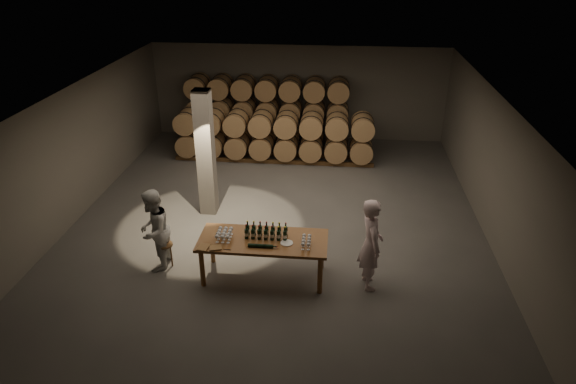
# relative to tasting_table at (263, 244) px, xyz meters

# --- Properties ---
(room) EXTENTS (12.00, 12.00, 12.00)m
(room) POSITION_rel_tasting_table_xyz_m (-1.80, 2.70, 0.80)
(room) COLOR #585553
(room) RESTS_ON ground
(tasting_table) EXTENTS (2.60, 1.10, 0.90)m
(tasting_table) POSITION_rel_tasting_table_xyz_m (0.00, 0.00, 0.00)
(tasting_table) COLOR brown
(tasting_table) RESTS_ON ground
(barrel_stack_back) EXTENTS (5.48, 0.95, 2.31)m
(barrel_stack_back) POSITION_rel_tasting_table_xyz_m (-0.96, 7.70, 0.40)
(barrel_stack_back) COLOR brown
(barrel_stack_back) RESTS_ON ground
(barrel_stack_front) EXTENTS (6.26, 0.95, 1.57)m
(barrel_stack_front) POSITION_rel_tasting_table_xyz_m (-0.57, 6.30, 0.03)
(barrel_stack_front) COLOR brown
(barrel_stack_front) RESTS_ON ground
(bottle_cluster) EXTENTS (0.86, 0.23, 0.32)m
(bottle_cluster) POSITION_rel_tasting_table_xyz_m (0.05, 0.08, 0.22)
(bottle_cluster) COLOR black
(bottle_cluster) RESTS_ON tasting_table
(lying_bottles) EXTENTS (0.59, 0.07, 0.07)m
(lying_bottles) POSITION_rel_tasting_table_xyz_m (0.00, -0.30, 0.14)
(lying_bottles) COLOR black
(lying_bottles) RESTS_ON tasting_table
(glass_cluster_left) EXTENTS (0.31, 0.42, 0.18)m
(glass_cluster_left) POSITION_rel_tasting_table_xyz_m (-0.78, -0.04, 0.23)
(glass_cluster_left) COLOR silver
(glass_cluster_left) RESTS_ON tasting_table
(glass_cluster_right) EXTENTS (0.19, 0.41, 0.16)m
(glass_cluster_right) POSITION_rel_tasting_table_xyz_m (0.88, -0.13, 0.22)
(glass_cluster_right) COLOR silver
(glass_cluster_right) RESTS_ON tasting_table
(plate) EXTENTS (0.25, 0.25, 0.01)m
(plate) POSITION_rel_tasting_table_xyz_m (0.49, -0.10, 0.11)
(plate) COLOR white
(plate) RESTS_ON tasting_table
(notebook_near) EXTENTS (0.28, 0.25, 0.03)m
(notebook_near) POSITION_rel_tasting_table_xyz_m (-0.87, -0.43, 0.12)
(notebook_near) COLOR brown
(notebook_near) RESTS_ON tasting_table
(notebook_corner) EXTENTS (0.24, 0.29, 0.02)m
(notebook_corner) POSITION_rel_tasting_table_xyz_m (-1.12, -0.42, 0.12)
(notebook_corner) COLOR brown
(notebook_corner) RESTS_ON tasting_table
(pen) EXTENTS (0.15, 0.02, 0.01)m
(pen) POSITION_rel_tasting_table_xyz_m (-0.64, -0.45, 0.11)
(pen) COLOR black
(pen) RESTS_ON tasting_table
(stool) EXTENTS (0.34, 0.34, 0.56)m
(stool) POSITION_rel_tasting_table_xyz_m (-2.13, 0.16, -0.34)
(stool) COLOR brown
(stool) RESTS_ON ground
(person_man) EXTENTS (0.59, 0.78, 1.94)m
(person_man) POSITION_rel_tasting_table_xyz_m (2.15, -0.07, 0.17)
(person_man) COLOR silver
(person_man) RESTS_ON ground
(person_woman) EXTENTS (0.70, 0.89, 1.80)m
(person_woman) POSITION_rel_tasting_table_xyz_m (-2.31, 0.13, 0.10)
(person_woman) COLOR silver
(person_woman) RESTS_ON ground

